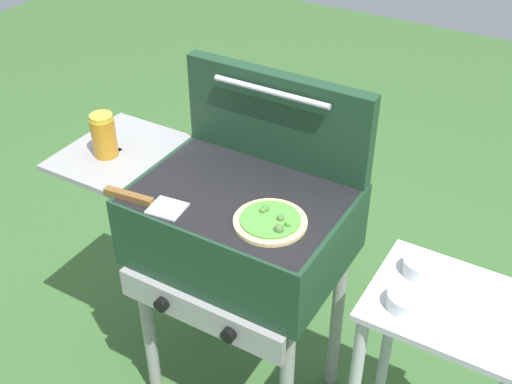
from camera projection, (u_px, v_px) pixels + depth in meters
grill at (238, 229)px, 1.99m from camera, size 0.96×0.53×0.90m
grill_lid_open at (277, 118)px, 1.97m from camera, size 0.63×0.08×0.30m
pizza_veggie at (271, 221)px, 1.78m from camera, size 0.21×0.21×0.04m
sauce_jar at (104, 135)px, 2.04m from camera, size 0.08×0.08×0.15m
spatula at (144, 201)px, 1.86m from camera, size 0.26×0.10×0.02m
prep_table at (439, 358)px, 1.84m from camera, size 0.44×0.36×0.78m
topping_bowl_near at (420, 267)px, 1.79m from camera, size 0.10×0.10×0.04m
topping_bowl_far at (406, 301)px, 1.68m from camera, size 0.10×0.10×0.04m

